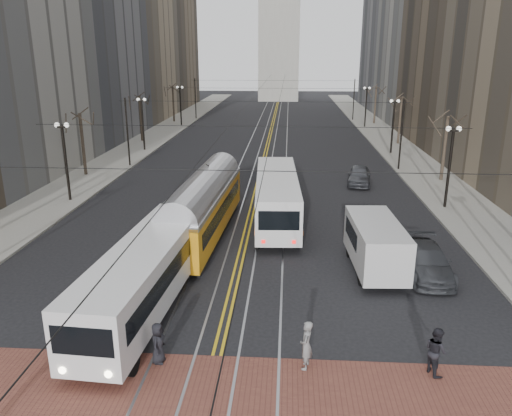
# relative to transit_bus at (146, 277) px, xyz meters

# --- Properties ---
(ground) EXTENTS (260.00, 260.00, 0.00)m
(ground) POSITION_rel_transit_bus_xyz_m (3.50, -2.47, -1.47)
(ground) COLOR black
(ground) RESTS_ON ground
(sidewalk_left) EXTENTS (5.00, 140.00, 0.15)m
(sidewalk_left) POSITION_rel_transit_bus_xyz_m (-11.50, 42.53, -1.39)
(sidewalk_left) COLOR gray
(sidewalk_left) RESTS_ON ground
(sidewalk_right) EXTENTS (5.00, 140.00, 0.15)m
(sidewalk_right) POSITION_rel_transit_bus_xyz_m (18.50, 42.53, -1.39)
(sidewalk_right) COLOR gray
(sidewalk_right) RESTS_ON ground
(crosswalk_band) EXTENTS (25.00, 6.00, 0.01)m
(crosswalk_band) POSITION_rel_transit_bus_xyz_m (3.50, -6.47, -1.46)
(crosswalk_band) COLOR brown
(crosswalk_band) RESTS_ON ground
(streetcar_rails) EXTENTS (4.80, 130.00, 0.02)m
(streetcar_rails) POSITION_rel_transit_bus_xyz_m (3.50, 42.53, -1.46)
(streetcar_rails) COLOR gray
(streetcar_rails) RESTS_ON ground
(centre_lines) EXTENTS (0.42, 130.00, 0.01)m
(centre_lines) POSITION_rel_transit_bus_xyz_m (3.50, 42.53, -1.46)
(centre_lines) COLOR gold
(centre_lines) RESTS_ON ground
(building_left_far) EXTENTS (16.00, 20.00, 40.00)m
(building_left_far) POSITION_rel_transit_bus_xyz_m (-22.00, 83.53, 18.53)
(building_left_far) COLOR brown
(building_left_far) RESTS_ON ground
(building_right_far) EXTENTS (16.00, 20.00, 40.00)m
(building_right_far) POSITION_rel_transit_bus_xyz_m (29.00, 83.53, 18.53)
(building_right_far) COLOR slate
(building_right_far) RESTS_ON ground
(lamp_posts) EXTENTS (27.60, 57.20, 5.60)m
(lamp_posts) POSITION_rel_transit_bus_xyz_m (3.50, 26.28, 1.33)
(lamp_posts) COLOR black
(lamp_posts) RESTS_ON ground
(street_trees) EXTENTS (31.68, 53.28, 5.60)m
(street_trees) POSITION_rel_transit_bus_xyz_m (3.50, 32.78, 1.33)
(street_trees) COLOR #382D23
(street_trees) RESTS_ON ground
(trolley_wires) EXTENTS (25.96, 120.00, 6.60)m
(trolley_wires) POSITION_rel_transit_bus_xyz_m (3.50, 32.37, 2.31)
(trolley_wires) COLOR black
(trolley_wires) RESTS_ON ground
(transit_bus) EXTENTS (3.25, 11.88, 2.93)m
(transit_bus) POSITION_rel_transit_bus_xyz_m (0.00, 0.00, 0.00)
(transit_bus) COLOR silver
(transit_bus) RESTS_ON ground
(streetcar) EXTENTS (3.10, 13.03, 3.05)m
(streetcar) POSITION_rel_transit_bus_xyz_m (1.00, 9.00, 0.06)
(streetcar) COLOR orange
(streetcar) RESTS_ON ground
(rear_bus) EXTENTS (3.10, 11.98, 3.10)m
(rear_bus) POSITION_rel_transit_bus_xyz_m (5.30, 11.97, 0.08)
(rear_bus) COLOR silver
(rear_bus) RESTS_ON ground
(cargo_van) EXTENTS (2.54, 5.94, 2.58)m
(cargo_van) POSITION_rel_transit_bus_xyz_m (10.47, 4.55, -0.18)
(cargo_van) COLOR silver
(cargo_van) RESTS_ON ground
(sedan_grey) EXTENTS (2.51, 4.78, 1.55)m
(sedan_grey) POSITION_rel_transit_bus_xyz_m (12.00, 22.11, -0.69)
(sedan_grey) COLOR #42454A
(sedan_grey) RESTS_ON ground
(sedan_parked) EXTENTS (2.26, 5.13, 1.46)m
(sedan_parked) POSITION_rel_transit_bus_xyz_m (13.00, 4.21, -0.74)
(sedan_parked) COLOR #3B3E42
(sedan_parked) RESTS_ON ground
(pedestrian_a) EXTENTS (0.54, 0.78, 1.54)m
(pedestrian_a) POSITION_rel_transit_bus_xyz_m (1.48, -3.97, -0.69)
(pedestrian_a) COLOR black
(pedestrian_a) RESTS_ON crosswalk_band
(pedestrian_b) EXTENTS (0.55, 0.73, 1.81)m
(pedestrian_b) POSITION_rel_transit_bus_xyz_m (6.74, -3.97, -0.55)
(pedestrian_b) COLOR gray
(pedestrian_b) RESTS_ON crosswalk_band
(pedestrian_c) EXTENTS (0.91, 1.02, 1.74)m
(pedestrian_c) POSITION_rel_transit_bus_xyz_m (11.18, -3.97, -0.59)
(pedestrian_c) COLOR black
(pedestrian_c) RESTS_ON crosswalk_band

